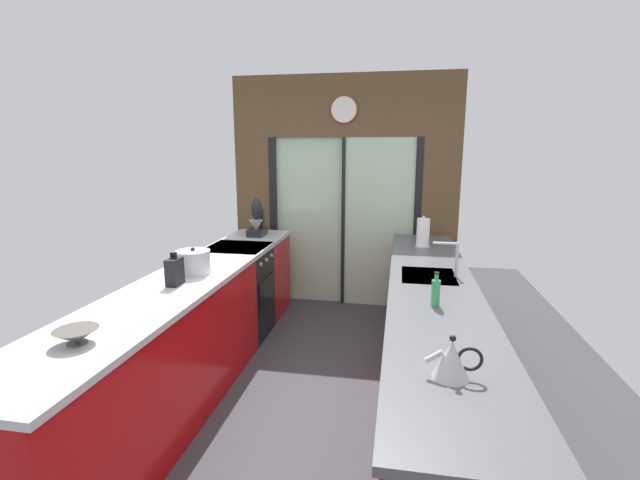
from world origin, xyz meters
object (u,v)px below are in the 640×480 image
object	(u,v)px
soap_bottle_near	(436,292)
stock_pot	(193,262)
stand_mixer	(257,221)
paper_towel_roll	(423,233)
soap_bottle_far	(421,230)
mixing_bowl	(76,336)
knife_block	(175,271)
oven_range	(239,292)
kettle	(452,359)

from	to	relation	value
soap_bottle_near	stock_pot	bearing A→B (deg)	167.21
stand_mixer	paper_towel_roll	world-z (taller)	stand_mixer
stock_pot	paper_towel_roll	world-z (taller)	paper_towel_roll
soap_bottle_far	mixing_bowl	bearing A→B (deg)	-120.66
soap_bottle_far	knife_block	bearing A→B (deg)	-131.36
mixing_bowl	knife_block	bearing A→B (deg)	90.00
oven_range	soap_bottle_far	distance (m)	2.03
oven_range	soap_bottle_far	bearing A→B (deg)	22.81
stock_pot	stand_mixer	bearing A→B (deg)	90.00
oven_range	stand_mixer	world-z (taller)	stand_mixer
oven_range	knife_block	bearing A→B (deg)	-89.17
kettle	soap_bottle_far	bearing A→B (deg)	90.04
oven_range	soap_bottle_near	distance (m)	2.33
oven_range	soap_bottle_near	bearing A→B (deg)	-37.47
stand_mixer	paper_towel_roll	distance (m)	1.80
mixing_bowl	stock_pot	xyz separation A→B (m)	(0.00, 1.27, 0.05)
stock_pot	soap_bottle_near	distance (m)	1.83
kettle	soap_bottle_near	xyz separation A→B (m)	(-0.00, 0.88, 0.01)
oven_range	stand_mixer	distance (m)	0.85
knife_block	mixing_bowl	bearing A→B (deg)	-90.00
oven_range	kettle	size ratio (longest dim) A/B	3.88
kettle	paper_towel_roll	distance (m)	2.58
kettle	mixing_bowl	bearing A→B (deg)	179.62
knife_block	kettle	bearing A→B (deg)	-29.13
kettle	soap_bottle_near	bearing A→B (deg)	90.13
knife_block	paper_towel_roll	xyz separation A→B (m)	(1.78, 1.58, 0.04)
knife_block	soap_bottle_near	xyz separation A→B (m)	(1.78, -0.11, -0.01)
stand_mixer	soap_bottle_near	bearing A→B (deg)	-47.70
kettle	soap_bottle_near	world-z (taller)	soap_bottle_near
stock_pot	knife_block	bearing A→B (deg)	-90.00
soap_bottle_near	soap_bottle_far	world-z (taller)	soap_bottle_far
stock_pot	soap_bottle_near	xyz separation A→B (m)	(1.78, -0.40, -0.00)
soap_bottle_far	stock_pot	bearing A→B (deg)	-135.81
knife_block	soap_bottle_far	world-z (taller)	knife_block
oven_range	soap_bottle_far	size ratio (longest dim) A/B	4.24
oven_range	mixing_bowl	world-z (taller)	mixing_bowl
knife_block	soap_bottle_near	distance (m)	1.78
kettle	stand_mixer	bearing A→B (deg)	122.14
soap_bottle_near	soap_bottle_far	bearing A→B (deg)	90.00
knife_block	stand_mixer	distance (m)	1.84
soap_bottle_near	soap_bottle_far	distance (m)	2.13
knife_block	paper_towel_roll	size ratio (longest dim) A/B	0.77
soap_bottle_near	kettle	bearing A→B (deg)	-89.87
stock_pot	soap_bottle_far	bearing A→B (deg)	44.19
stand_mixer	stock_pot	size ratio (longest dim) A/B	1.61
kettle	knife_block	bearing A→B (deg)	150.87
stand_mixer	soap_bottle_far	bearing A→B (deg)	5.73
soap_bottle_far	paper_towel_roll	size ratio (longest dim) A/B	0.70
stock_pot	paper_towel_roll	distance (m)	2.20
stock_pot	kettle	xyz separation A→B (m)	(1.78, -1.28, -0.01)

